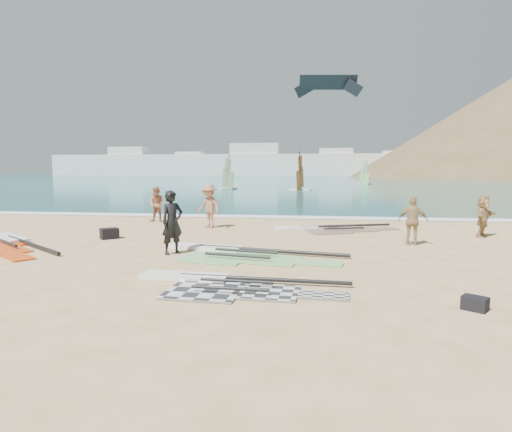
# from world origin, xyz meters

# --- Properties ---
(ground) EXTENTS (300.00, 300.00, 0.00)m
(ground) POSITION_xyz_m (0.00, 0.00, 0.00)
(ground) COLOR #D8B77E
(ground) RESTS_ON ground
(sea) EXTENTS (300.00, 240.00, 0.06)m
(sea) POSITION_xyz_m (0.00, 132.00, 0.00)
(sea) COLOR #0C5551
(sea) RESTS_ON ground
(surf_line) EXTENTS (300.00, 1.20, 0.04)m
(surf_line) POSITION_xyz_m (0.00, 12.30, 0.00)
(surf_line) COLOR white
(surf_line) RESTS_ON ground
(far_town) EXTENTS (160.00, 8.00, 12.00)m
(far_town) POSITION_xyz_m (-15.72, 150.00, 4.49)
(far_town) COLOR white
(far_town) RESTS_ON ground
(rig_grey) EXTENTS (5.00, 2.09, 0.20)m
(rig_grey) POSITION_xyz_m (0.45, -1.47, 0.05)
(rig_grey) COLOR #28272A
(rig_grey) RESTS_ON ground
(rig_green) EXTENTS (5.98, 2.92, 0.20)m
(rig_green) POSITION_xyz_m (0.06, 2.09, 0.05)
(rig_green) COLOR #39D025
(rig_green) RESTS_ON ground
(rig_orange) EXTENTS (5.41, 3.13, 0.20)m
(rig_orange) POSITION_xyz_m (3.15, 7.93, 0.05)
(rig_orange) COLOR #FF4908
(rig_orange) RESTS_ON ground
(rig_red) EXTENTS (4.94, 4.61, 0.20)m
(rig_red) POSITION_xyz_m (-8.10, 2.66, 0.05)
(rig_red) COLOR red
(rig_red) RESTS_ON ground
(gear_bag_near) EXTENTS (0.78, 0.76, 0.40)m
(gear_bag_near) POSITION_xyz_m (-5.13, 4.42, 0.20)
(gear_bag_near) COLOR black
(gear_bag_near) RESTS_ON ground
(gear_bag_far) EXTENTS (0.53, 0.50, 0.26)m
(gear_bag_far) POSITION_xyz_m (5.58, -2.42, 0.13)
(gear_bag_far) COLOR black
(gear_bag_far) RESTS_ON ground
(person_wetsuit) EXTENTS (0.83, 0.86, 1.98)m
(person_wetsuit) POSITION_xyz_m (-1.79, 1.94, 0.99)
(person_wetsuit) COLOR black
(person_wetsuit) RESTS_ON ground
(beachgoer_left) EXTENTS (0.91, 0.74, 1.76)m
(beachgoer_left) POSITION_xyz_m (-5.20, 9.62, 0.88)
(beachgoer_left) COLOR #AA6B4C
(beachgoer_left) RESTS_ON ground
(beachgoer_mid) EXTENTS (1.46, 1.28, 1.97)m
(beachgoer_mid) POSITION_xyz_m (-2.11, 7.84, 0.98)
(beachgoer_mid) COLOR #A36A51
(beachgoer_mid) RESTS_ON ground
(beachgoer_back) EXTENTS (1.06, 0.64, 1.69)m
(beachgoer_back) POSITION_xyz_m (5.95, 4.60, 0.84)
(beachgoer_back) COLOR tan
(beachgoer_back) RESTS_ON ground
(beachgoer_right) EXTENTS (1.31, 1.46, 1.61)m
(beachgoer_right) POSITION_xyz_m (9.06, 6.81, 0.81)
(beachgoer_right) COLOR #AD8154
(beachgoer_right) RESTS_ON ground
(windsurfer_left) EXTENTS (2.25, 2.22, 4.40)m
(windsurfer_left) POSITION_xyz_m (-8.38, 42.67, 1.29)
(windsurfer_left) COLOR white
(windsurfer_left) RESTS_ON ground
(windsurfer_centre) EXTENTS (2.73, 3.12, 4.79)m
(windsurfer_centre) POSITION_xyz_m (0.75, 42.28, 1.37)
(windsurfer_centre) COLOR white
(windsurfer_centre) RESTS_ON ground
(windsurfer_right) EXTENTS (2.25, 2.37, 4.09)m
(windsurfer_right) POSITION_xyz_m (10.82, 62.95, 1.22)
(windsurfer_right) COLOR white
(windsurfer_right) RESTS_ON ground
(kitesurf_kite) EXTENTS (7.72, 1.64, 2.49)m
(kitesurf_kite) POSITION_xyz_m (3.90, 39.55, 12.14)
(kitesurf_kite) COLOR black
(kitesurf_kite) RESTS_ON ground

